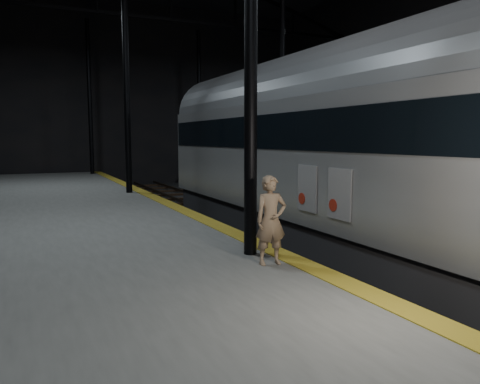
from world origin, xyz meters
TOP-DOWN VIEW (x-y plane):
  - ground at (0.00, 0.00)m, footprint 44.00×44.00m
  - platform_left at (-7.50, 0.00)m, footprint 9.00×43.80m
  - platform_right at (7.50, 0.00)m, footprint 9.00×43.80m
  - tactile_strip at (-3.25, 0.00)m, footprint 0.50×43.80m
  - track at (0.00, 0.00)m, footprint 2.40×43.00m
  - train at (-0.00, -2.91)m, footprint 3.25×21.73m
  - woman at (-3.80, -4.87)m, footprint 0.64×0.45m

SIDE VIEW (x-z plane):
  - ground at x=0.00m, z-range 0.00..0.00m
  - track at x=0.00m, z-range -0.05..0.19m
  - platform_left at x=-7.50m, z-range 0.00..1.00m
  - platform_right at x=7.50m, z-range 0.00..1.00m
  - tactile_strip at x=-3.25m, z-range 1.00..1.01m
  - woman at x=-3.80m, z-range 1.00..2.67m
  - train at x=0.00m, z-range 0.34..6.14m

